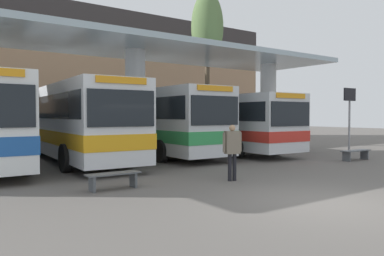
{
  "coord_description": "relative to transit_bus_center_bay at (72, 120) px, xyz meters",
  "views": [
    {
      "loc": [
        -7.45,
        -5.3,
        2.05
      ],
      "look_at": [
        0.0,
        5.39,
        1.6
      ],
      "focal_mm": 35.0,
      "sensor_mm": 36.0,
      "label": 1
    }
  ],
  "objects": [
    {
      "name": "ground_plane",
      "position": [
        2.19,
        -11.79,
        -1.85
      ],
      "size": [
        100.0,
        100.0,
        0.0
      ],
      "primitive_type": "plane",
      "color": "#605B56"
    },
    {
      "name": "townhouse_backdrop",
      "position": [
        2.19,
        11.07,
        4.26
      ],
      "size": [
        40.0,
        0.58,
        10.52
      ],
      "color": "#9E7A5B",
      "rests_on": "ground_plane"
    },
    {
      "name": "station_canopy",
      "position": [
        2.19,
        -2.0,
        2.48
      ],
      "size": [
        21.79,
        5.58,
        5.19
      ],
      "color": "silver",
      "rests_on": "ground_plane"
    },
    {
      "name": "transit_bus_center_bay",
      "position": [
        0.0,
        0.0,
        0.0
      ],
      "size": [
        3.05,
        12.02,
        3.31
      ],
      "rotation": [
        0.0,
        0.0,
        3.1
      ],
      "color": "silver",
      "rests_on": "ground_plane"
    },
    {
      "name": "transit_bus_right_bay",
      "position": [
        4.14,
        0.45,
        -0.03
      ],
      "size": [
        2.9,
        11.65,
        3.26
      ],
      "rotation": [
        0.0,
        0.0,
        3.13
      ],
      "color": "silver",
      "rests_on": "ground_plane"
    },
    {
      "name": "transit_bus_far_right_bay",
      "position": [
        8.0,
        -0.3,
        -0.13
      ],
      "size": [
        3.13,
        11.6,
        3.05
      ],
      "rotation": [
        0.0,
        0.0,
        3.11
      ],
      "color": "silver",
      "rests_on": "ground_plane"
    },
    {
      "name": "waiting_bench_near_pillar",
      "position": [
        -1.19,
        -7.47,
        -1.51
      ],
      "size": [
        1.51,
        0.44,
        0.46
      ],
      "color": "#4C5156",
      "rests_on": "ground_plane"
    },
    {
      "name": "waiting_bench_mid_platform",
      "position": [
        10.52,
        -7.47,
        -1.5
      ],
      "size": [
        1.79,
        0.44,
        0.46
      ],
      "color": "#4C5156",
      "rests_on": "ground_plane"
    },
    {
      "name": "info_sign_platform",
      "position": [
        11.0,
        -6.83,
        0.51
      ],
      "size": [
        0.9,
        0.09,
        3.33
      ],
      "color": "gray",
      "rests_on": "ground_plane"
    },
    {
      "name": "pedestrian_waiting",
      "position": [
        2.39,
        -8.31,
        -0.78
      ],
      "size": [
        0.65,
        0.36,
        1.75
      ],
      "rotation": [
        0.0,
        0.0,
        -0.25
      ],
      "color": "black",
      "rests_on": "ground_plane"
    },
    {
      "name": "poplar_tree_behind_right",
      "position": [
        10.27,
        3.36,
        6.06
      ],
      "size": [
        2.2,
        2.2,
        10.46
      ],
      "color": "#473A2B",
      "rests_on": "ground_plane"
    }
  ]
}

